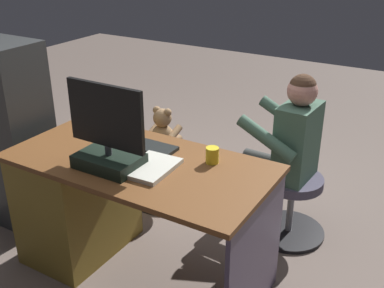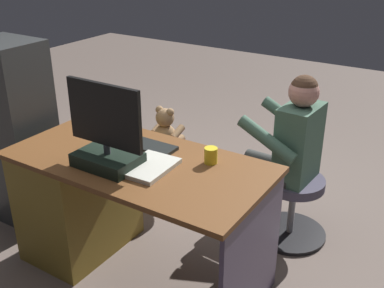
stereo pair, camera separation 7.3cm
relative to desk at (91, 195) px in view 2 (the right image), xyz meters
name	(u,v)px [view 2 (the right image)]	position (x,y,z in m)	size (l,w,h in m)	color
ground_plane	(177,239)	(-0.38, -0.37, -0.41)	(10.00, 10.00, 0.00)	#716158
desk	(91,195)	(0.00, 0.00, 0.00)	(1.46, 0.72, 0.75)	brown
monitor	(106,141)	(-0.30, 0.14, 0.49)	(0.46, 0.23, 0.45)	black
keyboard	(142,144)	(-0.29, -0.15, 0.36)	(0.42, 0.14, 0.02)	black
computer_mouse	(102,132)	(0.01, -0.15, 0.37)	(0.06, 0.10, 0.04)	#212C2C
cup	(211,155)	(-0.74, -0.18, 0.39)	(0.07, 0.07, 0.09)	yellow
tv_remote	(99,147)	(-0.11, 0.01, 0.36)	(0.04, 0.15, 0.02)	black
notebook_binder	(149,167)	(-0.50, 0.05, 0.36)	(0.22, 0.30, 0.02)	beige
office_chair_teddy	(166,170)	(-0.02, -0.77, -0.16)	(0.50, 0.50, 0.43)	black
teddy_bear	(166,129)	(-0.02, -0.78, 0.16)	(0.22, 0.22, 0.31)	#A07A52
visitor_chair	(292,203)	(-0.99, -0.83, -0.16)	(0.48, 0.48, 0.43)	black
person	(285,145)	(-0.91, -0.82, 0.24)	(0.54, 0.49, 1.12)	#476B57
equipment_rack	(17,135)	(0.69, -0.05, 0.23)	(0.44, 0.36, 1.27)	#313434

